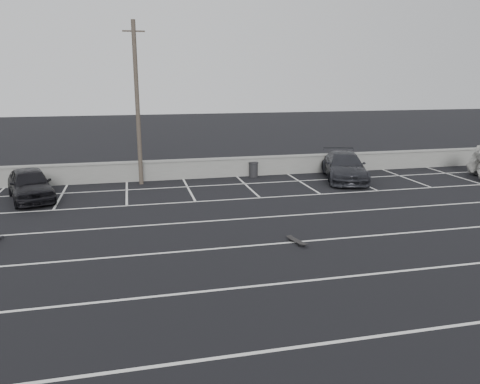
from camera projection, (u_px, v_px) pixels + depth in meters
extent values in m
plane|color=black|center=(313.00, 280.00, 12.83)|extent=(120.00, 120.00, 0.00)
cube|color=gray|center=(219.00, 168.00, 25.95)|extent=(50.00, 0.35, 1.00)
cube|color=gray|center=(219.00, 159.00, 25.82)|extent=(50.00, 0.45, 0.08)
cube|color=silver|center=(366.00, 338.00, 10.00)|extent=(36.00, 0.10, 0.01)
cube|color=silver|center=(313.00, 280.00, 12.83)|extent=(36.00, 0.10, 0.01)
cube|color=silver|center=(280.00, 243.00, 15.67)|extent=(36.00, 0.10, 0.01)
cube|color=silver|center=(256.00, 218.00, 18.50)|extent=(36.00, 0.10, 0.01)
cube|color=silver|center=(239.00, 199.00, 21.34)|extent=(36.00, 0.10, 0.01)
cube|color=silver|center=(226.00, 185.00, 24.17)|extent=(36.00, 0.10, 0.01)
cube|color=silver|center=(61.00, 196.00, 21.93)|extent=(0.10, 5.00, 0.01)
cube|color=silver|center=(127.00, 192.00, 22.59)|extent=(0.10, 5.00, 0.01)
cube|color=silver|center=(189.00, 189.00, 23.26)|extent=(0.10, 5.00, 0.01)
cube|color=silver|center=(247.00, 186.00, 23.92)|extent=(0.10, 5.00, 0.01)
cube|color=silver|center=(302.00, 183.00, 24.59)|extent=(0.10, 5.00, 0.01)
cube|color=silver|center=(355.00, 180.00, 25.26)|extent=(0.10, 5.00, 0.01)
cube|color=silver|center=(404.00, 177.00, 25.92)|extent=(0.10, 5.00, 0.01)
cube|color=silver|center=(451.00, 175.00, 26.59)|extent=(0.10, 5.00, 0.01)
imported|color=black|center=(30.00, 184.00, 21.11)|extent=(2.87, 4.54, 1.44)
imported|color=#24252A|center=(344.00, 166.00, 25.21)|extent=(3.37, 5.39, 1.46)
cylinder|color=#4C4238|center=(137.00, 105.00, 23.39)|extent=(0.22, 0.22, 8.12)
cube|color=#4C4238|center=(134.00, 31.00, 22.55)|extent=(1.08, 0.07, 0.07)
cylinder|color=black|center=(254.00, 170.00, 26.02)|extent=(0.56, 0.56, 0.78)
cylinder|color=black|center=(254.00, 163.00, 25.92)|extent=(0.62, 0.62, 0.04)
cube|color=black|center=(297.00, 241.00, 15.65)|extent=(0.41, 0.85, 0.02)
cube|color=black|center=(292.00, 239.00, 15.90)|extent=(0.18, 0.09, 0.04)
cube|color=black|center=(302.00, 244.00, 15.42)|extent=(0.18, 0.09, 0.04)
cylinder|color=black|center=(290.00, 241.00, 15.86)|extent=(0.05, 0.07, 0.06)
cylinder|color=black|center=(295.00, 240.00, 15.95)|extent=(0.05, 0.07, 0.06)
cylinder|color=black|center=(299.00, 246.00, 15.38)|extent=(0.05, 0.07, 0.06)
cylinder|color=black|center=(304.00, 245.00, 15.48)|extent=(0.05, 0.07, 0.06)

